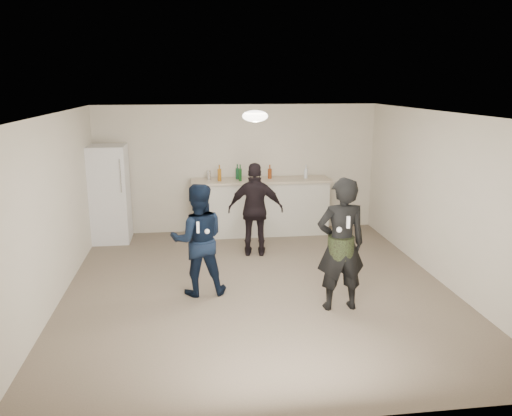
{
  "coord_description": "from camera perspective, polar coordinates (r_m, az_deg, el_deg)",
  "views": [
    {
      "loc": [
        -0.9,
        -6.7,
        2.9
      ],
      "look_at": [
        0.0,
        0.2,
        1.15
      ],
      "focal_mm": 35.0,
      "sensor_mm": 36.0,
      "label": 1
    }
  ],
  "objects": [
    {
      "name": "floor",
      "position": [
        7.36,
        0.2,
        -9.1
      ],
      "size": [
        6.0,
        6.0,
        0.0
      ],
      "primitive_type": "plane",
      "color": "#6B5B4C",
      "rests_on": "ground"
    },
    {
      "name": "ceiling",
      "position": [
        6.77,
        0.22,
        10.72
      ],
      "size": [
        6.0,
        6.0,
        0.0
      ],
      "primitive_type": "plane",
      "rotation": [
        3.14,
        0.0,
        0.0
      ],
      "color": "silver",
      "rests_on": "wall_back"
    },
    {
      "name": "wall_back",
      "position": [
        9.88,
        -2.1,
        4.5
      ],
      "size": [
        6.0,
        0.0,
        6.0
      ],
      "primitive_type": "plane",
      "rotation": [
        1.57,
        0.0,
        0.0
      ],
      "color": "beige",
      "rests_on": "floor"
    },
    {
      "name": "wall_front",
      "position": [
        4.15,
        5.79,
        -9.39
      ],
      "size": [
        6.0,
        0.0,
        6.0
      ],
      "primitive_type": "plane",
      "rotation": [
        -1.57,
        0.0,
        0.0
      ],
      "color": "beige",
      "rests_on": "floor"
    },
    {
      "name": "wall_left",
      "position": [
        7.15,
        -22.21,
        -0.31
      ],
      "size": [
        0.0,
        6.0,
        6.0
      ],
      "primitive_type": "plane",
      "rotation": [
        1.57,
        0.0,
        1.57
      ],
      "color": "beige",
      "rests_on": "floor"
    },
    {
      "name": "wall_right",
      "position": [
        7.81,
        20.65,
        0.99
      ],
      "size": [
        0.0,
        6.0,
        6.0
      ],
      "primitive_type": "plane",
      "rotation": [
        1.57,
        0.0,
        -1.57
      ],
      "color": "beige",
      "rests_on": "floor"
    },
    {
      "name": "counter",
      "position": [
        9.76,
        0.56,
        0.03
      ],
      "size": [
        2.6,
        0.56,
        1.05
      ],
      "primitive_type": "cube",
      "color": "beige",
      "rests_on": "floor"
    },
    {
      "name": "counter_top",
      "position": [
        9.64,
        0.57,
        3.17
      ],
      "size": [
        2.68,
        0.64,
        0.04
      ],
      "primitive_type": "cube",
      "color": "#C1AD95",
      "rests_on": "counter"
    },
    {
      "name": "fridge",
      "position": [
        9.64,
        -16.44,
        1.56
      ],
      "size": [
        0.7,
        0.7,
        1.8
      ],
      "primitive_type": "cube",
      "color": "white",
      "rests_on": "floor"
    },
    {
      "name": "fridge_handle",
      "position": [
        9.16,
        -15.23,
        3.56
      ],
      "size": [
        0.02,
        0.02,
        0.6
      ],
      "primitive_type": "cylinder",
      "color": "silver",
      "rests_on": "fridge"
    },
    {
      "name": "ceiling_dome",
      "position": [
        7.07,
        -0.11,
        10.46
      ],
      "size": [
        0.36,
        0.36,
        0.16
      ],
      "primitive_type": "ellipsoid",
      "color": "white",
      "rests_on": "ceiling"
    },
    {
      "name": "shaker",
      "position": [
        9.66,
        -5.42,
        3.77
      ],
      "size": [
        0.08,
        0.08,
        0.17
      ],
      "primitive_type": "cylinder",
      "color": "#B8B8BD",
      "rests_on": "counter_top"
    },
    {
      "name": "man",
      "position": [
        6.97,
        -6.63,
        -3.62
      ],
      "size": [
        0.79,
        0.63,
        1.58
      ],
      "primitive_type": "imported",
      "rotation": [
        0.0,
        0.0,
        3.18
      ],
      "color": "#0E1F3A",
      "rests_on": "floor"
    },
    {
      "name": "woman",
      "position": [
        6.52,
        9.69,
        -4.15
      ],
      "size": [
        0.66,
        0.44,
        1.76
      ],
      "primitive_type": "imported",
      "rotation": [
        0.0,
        0.0,
        3.17
      ],
      "color": "black",
      "rests_on": "floor"
    },
    {
      "name": "camo_shorts",
      "position": [
        6.53,
        9.67,
        -4.41
      ],
      "size": [
        0.34,
        0.34,
        0.28
      ],
      "primitive_type": "cylinder",
      "color": "#253317",
      "rests_on": "woman"
    },
    {
      "name": "spectator",
      "position": [
        8.48,
        -0.04,
        -0.2
      ],
      "size": [
        0.99,
        0.53,
        1.61
      ],
      "primitive_type": "imported",
      "rotation": [
        0.0,
        0.0,
        2.98
      ],
      "color": "black",
      "rests_on": "floor"
    },
    {
      "name": "remote_man",
      "position": [
        6.62,
        -6.65,
        -2.21
      ],
      "size": [
        0.04,
        0.04,
        0.15
      ],
      "primitive_type": "cube",
      "color": "white",
      "rests_on": "man"
    },
    {
      "name": "nunchuk_man",
      "position": [
        6.67,
        -5.61,
        -2.68
      ],
      "size": [
        0.07,
        0.07,
        0.07
      ],
      "primitive_type": "sphere",
      "color": "white",
      "rests_on": "man"
    },
    {
      "name": "remote_woman",
      "position": [
        6.18,
        10.5,
        -1.61
      ],
      "size": [
        0.04,
        0.04,
        0.15
      ],
      "primitive_type": "cube",
      "color": "white",
      "rests_on": "woman"
    },
    {
      "name": "nunchuk_woman",
      "position": [
        6.21,
        9.49,
        -2.46
      ],
      "size": [
        0.07,
        0.07,
        0.07
      ],
      "primitive_type": "sphere",
      "color": "white",
      "rests_on": "woman"
    },
    {
      "name": "bottle_cluster",
      "position": [
        9.6,
        -0.45,
        3.89
      ],
      "size": [
        1.76,
        0.25,
        0.24
      ],
      "color": "#863813",
      "rests_on": "counter_top"
    }
  ]
}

